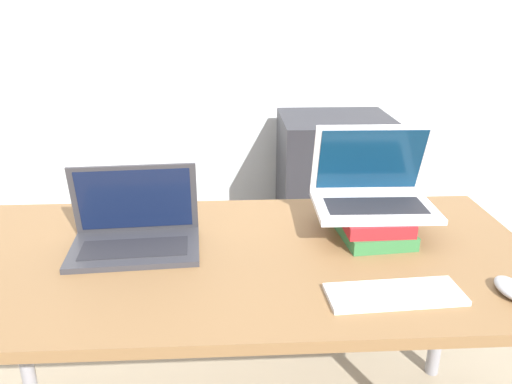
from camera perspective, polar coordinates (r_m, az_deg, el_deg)
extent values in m
cube|color=silver|center=(2.57, -3.34, 20.64)|extent=(8.00, 0.05, 2.70)
cube|color=brown|center=(1.39, -2.84, -7.59)|extent=(1.67, 0.77, 0.03)
cylinder|color=gray|center=(2.01, -25.95, -11.99)|extent=(0.05, 0.05, 0.69)
cylinder|color=gray|center=(2.01, 20.50, -11.13)|extent=(0.05, 0.05, 0.69)
cube|color=#333338|center=(1.42, -13.79, -6.33)|extent=(0.36, 0.24, 0.02)
cube|color=#232328|center=(1.41, -13.87, -6.24)|extent=(0.29, 0.13, 0.00)
cube|color=#333338|center=(1.46, -13.80, -0.76)|extent=(0.35, 0.07, 0.21)
cube|color=#0F1938|center=(1.45, -13.82, -0.85)|extent=(0.32, 0.05, 0.19)
cube|color=#33753D|center=(1.52, 12.82, -4.00)|extent=(0.21, 0.27, 0.04)
cube|color=maroon|center=(1.51, 12.80, -2.57)|extent=(0.19, 0.27, 0.04)
cube|color=silver|center=(1.50, 13.17, -1.65)|extent=(0.35, 0.24, 0.02)
cube|color=#232328|center=(1.48, 13.34, -1.53)|extent=(0.28, 0.13, 0.00)
cube|color=silver|center=(1.53, 12.82, 3.68)|extent=(0.35, 0.09, 0.23)
cube|color=#0A2D4C|center=(1.52, 12.85, 3.58)|extent=(0.31, 0.08, 0.20)
cube|color=white|center=(1.23, 15.40, -11.21)|extent=(0.32, 0.13, 0.01)
cube|color=silver|center=(1.23, 15.43, -10.94)|extent=(0.30, 0.11, 0.00)
ellipsoid|color=#B2B2B7|center=(1.34, 26.96, -9.78)|extent=(0.06, 0.11, 0.03)
cube|color=#232328|center=(2.47, 8.57, -1.42)|extent=(0.51, 0.46, 0.87)
cube|color=#4C4C51|center=(2.28, 13.58, -2.66)|extent=(0.02, 0.02, 0.43)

